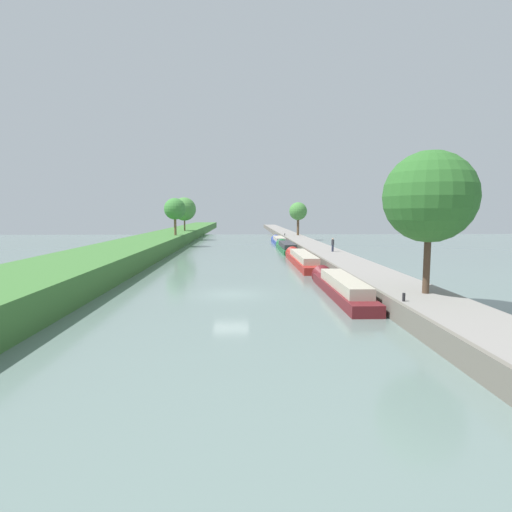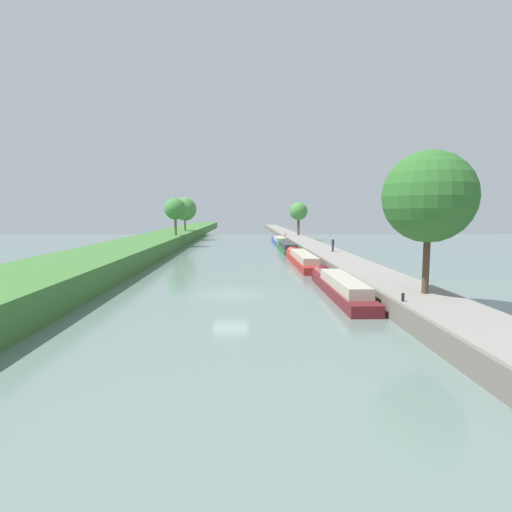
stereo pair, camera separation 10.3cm
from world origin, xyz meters
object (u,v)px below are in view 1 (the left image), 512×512
(narrowboat_red, at_px, (301,259))
(narrowboat_green, at_px, (286,247))
(mooring_bollard_far, at_px, (285,234))
(person_walking, at_px, (333,244))
(narrowboat_blue, at_px, (279,241))
(mooring_bollard_near, at_px, (404,297))
(narrowboat_maroon, at_px, (340,286))

(narrowboat_red, bearing_deg, narrowboat_green, 89.93)
(narrowboat_green, xyz_separation_m, mooring_bollard_far, (1.97, 21.24, 0.79))
(narrowboat_green, bearing_deg, person_walking, -72.41)
(narrowboat_green, height_order, narrowboat_blue, narrowboat_green)
(narrowboat_green, relative_size, mooring_bollard_far, 33.51)
(mooring_bollard_near, bearing_deg, narrowboat_green, 92.72)
(person_walking, bearing_deg, mooring_bollard_far, 93.78)
(narrowboat_blue, distance_m, mooring_bollard_far, 7.00)
(narrowboat_red, relative_size, mooring_bollard_far, 38.10)
(narrowboat_red, distance_m, narrowboat_green, 16.84)
(mooring_bollard_near, bearing_deg, mooring_bollard_far, 90.00)
(narrowboat_red, xyz_separation_m, person_walking, (4.28, 3.40, 1.38))
(narrowboat_blue, relative_size, mooring_bollard_far, 31.66)
(narrowboat_green, xyz_separation_m, person_walking, (4.26, -13.43, 1.43))
(narrowboat_green, xyz_separation_m, narrowboat_blue, (0.11, 14.54, -0.01))
(narrowboat_blue, bearing_deg, narrowboat_green, -90.44)
(narrowboat_maroon, xyz_separation_m, mooring_bollard_far, (1.71, 55.36, 0.73))
(narrowboat_green, bearing_deg, narrowboat_red, -90.07)
(person_walking, bearing_deg, narrowboat_red, -141.50)
(narrowboat_blue, height_order, mooring_bollard_near, mooring_bollard_near)
(narrowboat_blue, relative_size, person_walking, 8.58)
(narrowboat_maroon, height_order, narrowboat_blue, narrowboat_maroon)
(narrowboat_maroon, distance_m, narrowboat_blue, 48.65)
(narrowboat_red, bearing_deg, mooring_bollard_far, 87.01)
(narrowboat_red, relative_size, narrowboat_blue, 1.20)
(narrowboat_blue, height_order, person_walking, person_walking)
(narrowboat_red, relative_size, narrowboat_green, 1.14)
(narrowboat_maroon, bearing_deg, person_walking, 79.04)
(narrowboat_green, relative_size, mooring_bollard_near, 33.51)
(narrowboat_maroon, relative_size, narrowboat_red, 0.79)
(mooring_bollard_far, bearing_deg, mooring_bollard_near, -90.00)
(narrowboat_blue, bearing_deg, narrowboat_maroon, -89.83)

